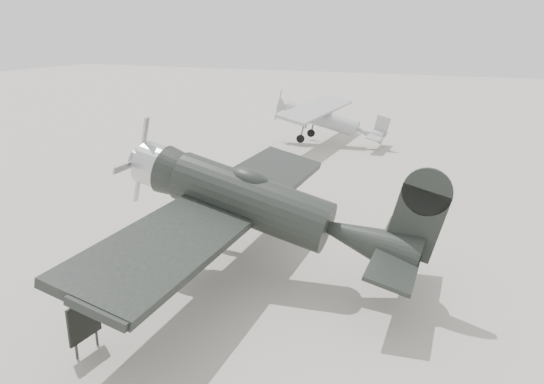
{
  "coord_description": "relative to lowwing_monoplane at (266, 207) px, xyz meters",
  "views": [
    {
      "loc": [
        6.56,
        -14.23,
        7.6
      ],
      "look_at": [
        -1.39,
        3.78,
        1.5
      ],
      "focal_mm": 35.0,
      "sensor_mm": 36.0,
      "label": 1
    }
  ],
  "objects": [
    {
      "name": "ground",
      "position": [
        -0.16,
        0.22,
        -2.35
      ],
      "size": [
        160.0,
        160.0,
        0.0
      ],
      "primitive_type": "plane",
      "color": "#A8A395",
      "rests_on": "ground"
    },
    {
      "name": "sign_board",
      "position": [
        -2.29,
        -5.53,
        -1.49
      ],
      "size": [
        0.12,
        0.99,
        1.43
      ],
      "rotation": [
        0.0,
        0.0,
        -0.05
      ],
      "color": "#333333",
      "rests_on": "ground"
    },
    {
      "name": "highwing_monoplane",
      "position": [
        -4.6,
        19.96,
        -0.41
      ],
      "size": [
        7.75,
        10.85,
        3.1
      ],
      "rotation": [
        0.0,
        0.23,
        0.01
      ],
      "color": "gray",
      "rests_on": "ground"
    },
    {
      "name": "lowwing_monoplane",
      "position": [
        0.0,
        0.0,
        0.0
      ],
      "size": [
        9.86,
        13.73,
        4.44
      ],
      "rotation": [
        0.0,
        0.24,
        0.05
      ],
      "color": "black",
      "rests_on": "ground"
    }
  ]
}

